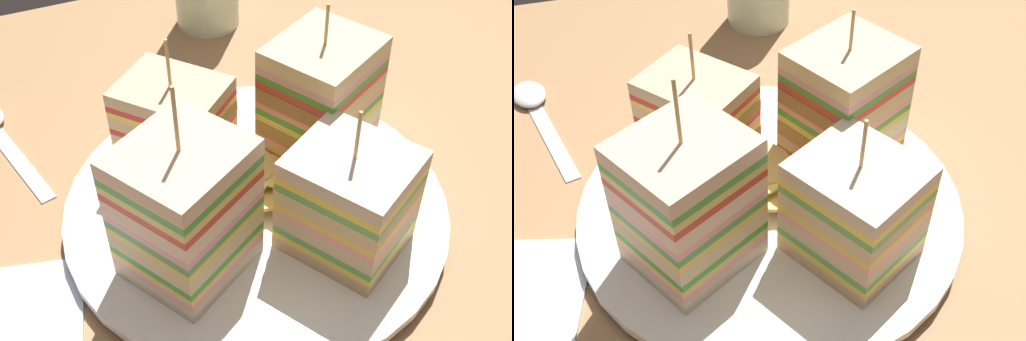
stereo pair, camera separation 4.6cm
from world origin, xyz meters
TOP-DOWN VIEW (x-y plane):
  - ground_plane at (0.00, 0.00)cm, footprint 114.28×71.48cm
  - plate at (0.00, 0.00)cm, footprint 27.39×27.39cm
  - sandwich_wedge_0 at (-6.11, -3.30)cm, footprint 9.63×9.37cm
  - sandwich_wedge_1 at (3.92, -5.72)cm, footprint 9.33×9.61cm
  - sandwich_wedge_2 at (6.31, 2.88)cm, footprint 9.44×9.04cm
  - sandwich_wedge_3 at (-3.79, 5.81)cm, footprint 9.05×9.20cm
  - chip_pile at (0.62, 0.59)cm, footprint 8.15×7.60cm
  - spoon at (-16.29, 17.42)cm, footprint 5.51×13.96cm

SIDE VIEW (x-z plane):
  - ground_plane at x=0.00cm, z-range -1.80..0.00cm
  - spoon at x=-16.29cm, z-range -0.08..0.92cm
  - plate at x=0.00cm, z-range 0.14..1.46cm
  - chip_pile at x=0.62cm, z-range 1.16..4.03cm
  - sandwich_wedge_3 at x=-3.79cm, z-range -0.54..10.52cm
  - sandwich_wedge_1 at x=3.92cm, z-range -0.45..10.69cm
  - sandwich_wedge_2 at x=6.31cm, z-range -0.21..12.63cm
  - sandwich_wedge_0 at x=-6.11cm, z-range -0.91..13.33cm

